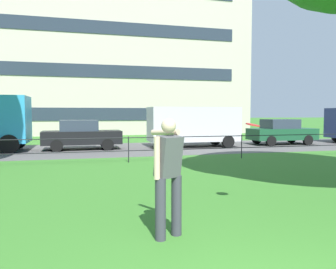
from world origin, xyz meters
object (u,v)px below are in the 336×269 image
at_px(person_thrower, 168,173).
at_px(apartment_building_background, 112,58).
at_px(frisbee, 253,125).
at_px(panel_van_center, 194,124).
at_px(car_black_right, 81,135).
at_px(car_dark_green_left, 281,132).

distance_m(person_thrower, apartment_building_background, 30.45).
xyz_separation_m(frisbee, panel_van_center, (2.89, 12.03, -0.38)).
relative_size(car_black_right, panel_van_center, 0.81).
height_order(person_thrower, panel_van_center, panel_van_center).
xyz_separation_m(person_thrower, car_dark_green_left, (10.52, 13.15, -0.20)).
relative_size(person_thrower, car_dark_green_left, 0.45).
bearing_deg(panel_van_center, frisbee, -103.52).
distance_m(panel_van_center, apartment_building_background, 18.06).
height_order(car_black_right, panel_van_center, panel_van_center).
bearing_deg(car_dark_green_left, person_thrower, -128.65).
bearing_deg(car_black_right, car_dark_green_left, -0.08).
xyz_separation_m(panel_van_center, apartment_building_background, (-3.07, 16.64, 6.30)).
bearing_deg(car_dark_green_left, car_black_right, 179.92).
bearing_deg(car_dark_green_left, frisbee, -125.24).
height_order(frisbee, car_black_right, frisbee).
height_order(frisbee, panel_van_center, panel_van_center).
bearing_deg(panel_van_center, person_thrower, -110.32).
bearing_deg(car_black_right, frisbee, -75.06).
distance_m(panel_van_center, car_dark_green_left, 5.71).
distance_m(frisbee, car_dark_green_left, 14.90).
bearing_deg(person_thrower, car_dark_green_left, 51.35).
distance_m(person_thrower, car_black_right, 13.24).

